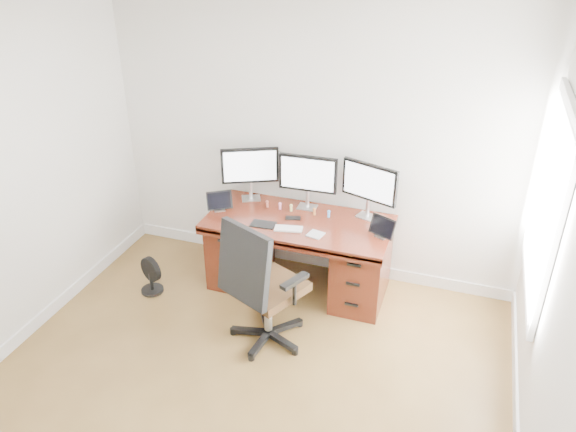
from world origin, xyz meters
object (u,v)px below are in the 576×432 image
(keyboard, at_px, (288,229))
(office_chair, at_px, (263,304))
(monitor_center, at_px, (308,176))
(floor_fan, at_px, (151,276))
(desk, at_px, (299,251))

(keyboard, bearing_deg, office_chair, -101.20)
(monitor_center, bearing_deg, office_chair, -94.07)
(monitor_center, height_order, keyboard, monitor_center)
(floor_fan, xyz_separation_m, monitor_center, (1.32, 0.79, 0.91))
(desk, xyz_separation_m, monitor_center, (0.00, 0.24, 0.68))
(keyboard, bearing_deg, floor_fan, -176.51)
(office_chair, distance_m, monitor_center, 1.30)
(desk, relative_size, office_chair, 1.45)
(office_chair, distance_m, keyboard, 0.74)
(monitor_center, xyz_separation_m, keyboard, (-0.03, -0.46, -0.33))
(desk, xyz_separation_m, office_chair, (-0.04, -0.86, -0.02))
(floor_fan, height_order, monitor_center, monitor_center)
(monitor_center, bearing_deg, floor_fan, -151.29)
(desk, distance_m, floor_fan, 1.44)
(desk, distance_m, monitor_center, 0.72)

